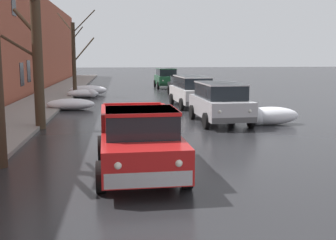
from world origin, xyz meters
TOP-DOWN VIEW (x-y plane):
  - left_sidewalk_slab at (-6.90, 18.00)m, footprint 3.20×80.00m
  - snow_bank_near_corner_left at (-4.58, 26.37)m, footprint 2.24×1.20m
  - snow_bank_along_left_kerb at (4.38, 13.55)m, footprint 2.56×0.98m
  - snow_bank_mid_block_left at (-4.81, 19.67)m, footprint 2.65×1.30m
  - snow_bank_along_right_kerb at (-4.56, 28.28)m, footprint 2.89×1.15m
  - bare_tree_mid_block at (-5.33, 13.56)m, footprint 1.77×2.03m
  - bare_tree_far_down_block at (-5.26, 27.16)m, footprint 2.97×2.78m
  - pickup_truck_red_approaching_near_lane at (-1.54, 6.50)m, footprint 2.29×5.01m
  - suv_silver_parked_kerbside_close at (2.42, 14.16)m, footprint 2.27×4.43m
  - suv_white_parked_kerbside_mid at (2.19, 20.13)m, footprint 2.29×4.74m
  - sedan_black_parked_far_down_block at (2.75, 27.63)m, footprint 2.04×4.25m
  - suv_green_queued_behind_truck at (2.25, 34.55)m, footprint 2.06×4.54m

SIDE VIEW (x-z plane):
  - left_sidewalk_slab at x=-6.90m, z-range 0.00..0.15m
  - snow_bank_near_corner_left at x=-4.58m, z-range -0.01..0.60m
  - snow_bank_mid_block_left at x=-4.81m, z-range 0.00..0.63m
  - snow_bank_along_right_kerb at x=-4.56m, z-range 0.00..0.74m
  - snow_bank_along_left_kerb at x=4.38m, z-range -0.01..0.77m
  - sedan_black_parked_far_down_block at x=2.75m, z-range 0.04..1.46m
  - pickup_truck_red_approaching_near_lane at x=-1.54m, z-range 0.00..1.76m
  - suv_green_queued_behind_truck at x=2.25m, z-range 0.08..1.90m
  - suv_silver_parked_kerbside_close at x=2.42m, z-range 0.08..1.90m
  - suv_white_parked_kerbside_mid at x=2.19m, z-range 0.08..1.90m
  - bare_tree_far_down_block at x=-5.26m, z-range -0.15..5.99m
  - bare_tree_mid_block at x=-5.33m, z-range 0.06..6.47m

